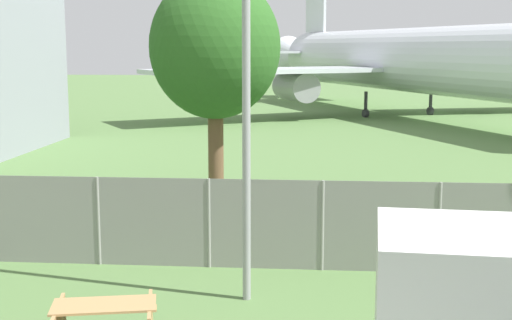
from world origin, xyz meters
The scene contains 4 objects.
perimeter_fence centered at (0.00, 10.19, 1.02)m, with size 56.07×0.07×2.04m.
airplane centered at (6.30, 45.56, 3.98)m, with size 35.45×43.63×12.89m.
tree_behind_benches centered at (-2.93, 14.07, 4.91)m, with size 3.56×3.56×6.91m.
light_mast centered at (-1.50, 8.20, 5.14)m, with size 0.44×0.44×8.52m.
Camera 1 is at (-0.17, -5.26, 4.95)m, focal length 50.00 mm.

